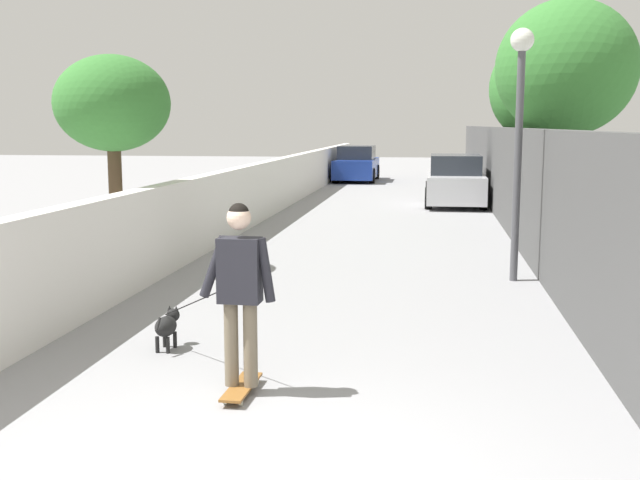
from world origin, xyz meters
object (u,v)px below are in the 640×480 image
at_px(dog, 167,325).
at_px(tree_right_far, 542,89).
at_px(lamp_post, 520,108).
at_px(tree_right_mid, 566,68).
at_px(skateboard, 242,387).
at_px(person_skateboarder, 240,280).
at_px(car_near, 455,182).
at_px(car_far, 357,165).
at_px(tree_left_near, 112,105).

bearing_deg(dog, tree_right_far, -20.77).
height_order(tree_right_far, lamp_post, tree_right_far).
distance_m(tree_right_mid, dog, 11.89).
bearing_deg(tree_right_far, skateboard, 164.17).
height_order(lamp_post, person_skateboarder, lamp_post).
height_order(dog, car_near, car_near).
relative_size(person_skateboarder, dog, 1.07).
height_order(lamp_post, skateboard, lamp_post).
distance_m(lamp_post, car_far, 22.08).
relative_size(tree_right_far, dog, 3.23).
bearing_deg(car_near, lamp_post, -177.07).
height_order(skateboard, car_near, car_near).
height_order(tree_left_near, car_near, tree_left_near).
bearing_deg(skateboard, tree_right_mid, -22.21).
xyz_separation_m(tree_right_far, car_far, (10.09, 6.43, -2.78)).
distance_m(tree_left_near, person_skateboarder, 6.88).
bearing_deg(tree_right_mid, dog, 149.94).
relative_size(tree_left_near, dog, 2.29).
bearing_deg(dog, tree_right_mid, -30.06).
relative_size(car_near, car_far, 0.96).
bearing_deg(person_skateboarder, tree_left_near, 32.10).
xyz_separation_m(skateboard, person_skateboarder, (-0.00, -0.00, 1.00)).
bearing_deg(lamp_post, tree_right_mid, -15.84).
xyz_separation_m(skateboard, car_near, (17.45, -2.42, 0.65)).
relative_size(tree_left_near, skateboard, 4.47).
bearing_deg(skateboard, tree_left_near, 32.10).
xyz_separation_m(skateboard, dog, (1.29, 1.15, 0.21)).
bearing_deg(tree_right_far, lamp_post, 170.82).
xyz_separation_m(tree_right_mid, car_far, (16.09, 6.12, -2.95)).
xyz_separation_m(tree_right_far, dog, (-15.86, 6.02, -3.22)).
bearing_deg(skateboard, tree_right_far, -15.83).
relative_size(tree_right_mid, car_far, 1.20).
height_order(lamp_post, car_far, lamp_post).
height_order(tree_right_far, person_skateboarder, tree_right_far).
relative_size(person_skateboarder, car_near, 0.41).
height_order(person_skateboarder, car_near, person_skateboarder).
distance_m(tree_left_near, lamp_post, 6.56).
xyz_separation_m(tree_right_mid, car_near, (6.30, 2.14, -2.95)).
distance_m(tree_right_far, skateboard, 18.15).
bearing_deg(car_far, dog, -179.09).
height_order(tree_left_near, tree_right_far, tree_right_far).
height_order(tree_right_mid, skateboard, tree_right_mid).
bearing_deg(car_near, dog, 167.54).
relative_size(skateboard, dog, 0.51).
bearing_deg(car_far, tree_right_mid, -159.19).
relative_size(tree_right_mid, dog, 3.28).
bearing_deg(dog, skateboard, -138.16).
height_order(car_near, car_far, same).
distance_m(tree_right_mid, tree_right_far, 6.01).
xyz_separation_m(tree_left_near, person_skateboarder, (-5.65, -3.54, -1.70)).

